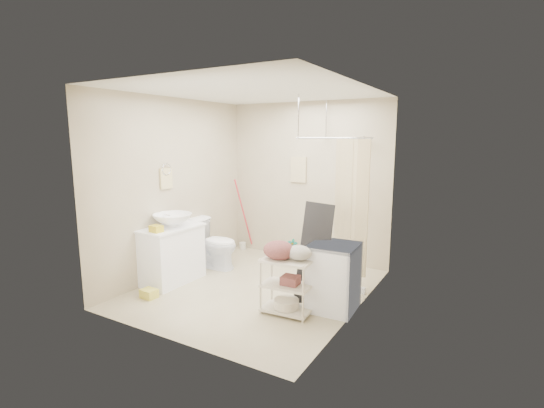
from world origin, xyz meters
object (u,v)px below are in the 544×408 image
Objects in this scene: washing_machine at (333,277)px; laundry_rack at (287,281)px; vanity at (172,254)px; toilet at (214,243)px.

washing_machine is 1.02× the size of laundry_rack.
washing_machine is at bearing 8.40° from vanity.
washing_machine reaches higher than toilet.
laundry_rack reaches higher than toilet.
vanity reaches higher than washing_machine.
laundry_rack is at bearing -139.78° from washing_machine.
vanity reaches higher than toilet.
vanity is 1.88m from laundry_rack.
washing_machine reaches higher than laundry_rack.
vanity is at bearing 173.12° from laundry_rack.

